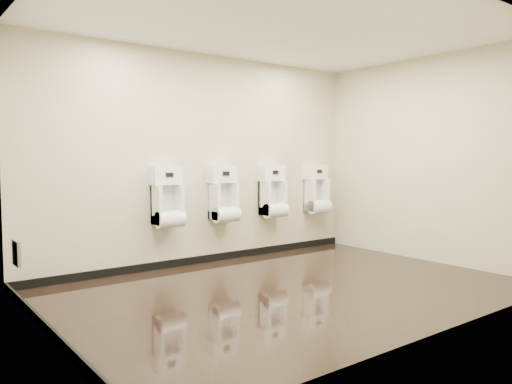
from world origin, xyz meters
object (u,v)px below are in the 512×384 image
urinal_1 (224,198)px  urinal_0 (168,202)px  access_panel (16,253)px  urinal_3 (317,193)px  urinal_2 (273,196)px

urinal_1 → urinal_0: bearing=180.0°
urinal_1 → access_panel: bearing=-171.2°
access_panel → urinal_3: 4.48m
urinal_0 → urinal_1: size_ratio=1.00×
access_panel → urinal_0: size_ratio=0.34×
urinal_3 → access_panel: bearing=-174.6°
urinal_1 → urinal_3: (1.75, 0.00, 0.00)m
access_panel → urinal_0: 1.93m
urinal_1 → urinal_3: bearing=0.0°
access_panel → urinal_2: size_ratio=0.34×
access_panel → urinal_3: size_ratio=0.34×
urinal_2 → access_panel: bearing=-173.3°
urinal_0 → urinal_2: 1.71m
urinal_3 → urinal_0: bearing=180.0°
access_panel → urinal_2: urinal_2 is taller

